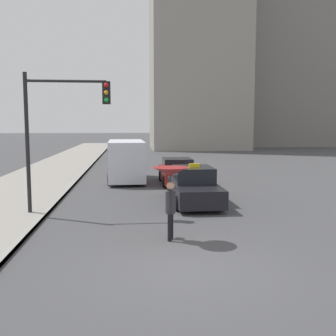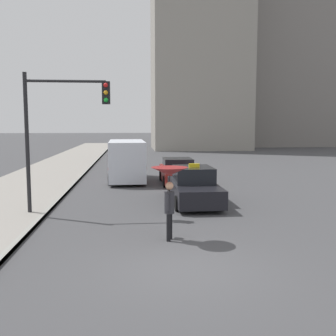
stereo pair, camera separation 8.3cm
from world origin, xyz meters
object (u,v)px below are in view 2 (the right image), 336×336
at_px(taxi, 194,187).
at_px(traffic_light, 62,117).
at_px(ambulance_van, 127,159).
at_px(pedestrian_with_umbrella, 169,181).
at_px(sedan_red, 178,172).

height_order(taxi, traffic_light, traffic_light).
bearing_deg(taxi, ambulance_van, -67.24).
xyz_separation_m(ambulance_van, pedestrian_with_umbrella, (1.34, -12.11, 0.40)).
distance_m(taxi, ambulance_van, 7.47).
bearing_deg(taxi, sedan_red, -90.05).
bearing_deg(pedestrian_with_umbrella, taxi, 1.85).
bearing_deg(taxi, traffic_light, 19.11).
bearing_deg(taxi, pedestrian_with_umbrella, 73.65).
relative_size(taxi, pedestrian_with_umbrella, 2.17).
height_order(taxi, sedan_red, taxi).
distance_m(sedan_red, pedestrian_with_umbrella, 11.04).
bearing_deg(ambulance_van, traffic_light, 74.32).
relative_size(ambulance_van, pedestrian_with_umbrella, 2.50).
height_order(ambulance_van, pedestrian_with_umbrella, ambulance_van).
distance_m(pedestrian_with_umbrella, traffic_light, 5.30).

